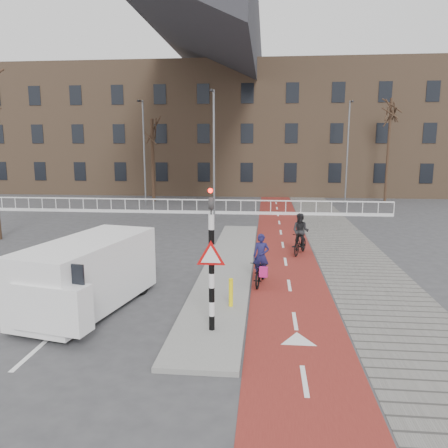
{
  "coord_description": "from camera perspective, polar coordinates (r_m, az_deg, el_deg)",
  "views": [
    {
      "loc": [
        0.68,
        -12.07,
        4.62
      ],
      "look_at": [
        -0.98,
        5.0,
        1.5
      ],
      "focal_mm": 35.0,
      "sensor_mm": 36.0,
      "label": 1
    }
  ],
  "objects": [
    {
      "name": "van",
      "position": [
        12.93,
        -17.31,
        -6.18
      ],
      "size": [
        2.78,
        4.93,
        2.0
      ],
      "rotation": [
        0.0,
        0.0,
        -0.21
      ],
      "color": "white",
      "rests_on": "ground"
    },
    {
      "name": "traffic_signal",
      "position": [
        10.46,
        -1.66,
        -4.24
      ],
      "size": [
        0.8,
        0.8,
        3.68
      ],
      "color": "black",
      "rests_on": "curb_island"
    },
    {
      "name": "tree_mid",
      "position": [
        36.57,
        -9.28,
        8.17
      ],
      "size": [
        0.28,
        0.28,
        6.68
      ],
      "primitive_type": "cylinder",
      "color": "#332116",
      "rests_on": "ground"
    },
    {
      "name": "streetlight_right",
      "position": [
        35.49,
        15.81,
        8.85
      ],
      "size": [
        0.12,
        0.12,
        7.91
      ],
      "primitive_type": "cylinder",
      "color": "slate",
      "rests_on": "ground"
    },
    {
      "name": "railing",
      "position": [
        29.93,
        -5.47,
        1.97
      ],
      "size": [
        28.0,
        0.1,
        0.99
      ],
      "color": "silver",
      "rests_on": "ground"
    },
    {
      "name": "bike_lane",
      "position": [
        22.56,
        7.51,
        -1.58
      ],
      "size": [
        2.5,
        60.0,
        0.01
      ],
      "primitive_type": "cube",
      "color": "maroon",
      "rests_on": "ground"
    },
    {
      "name": "bollard",
      "position": [
        12.43,
        0.9,
        -8.93
      ],
      "size": [
        0.12,
        0.12,
        0.81
      ],
      "primitive_type": "cylinder",
      "color": "yellow",
      "rests_on": "curb_island"
    },
    {
      "name": "streetlight_left",
      "position": [
        34.1,
        -10.38,
        9.0
      ],
      "size": [
        0.12,
        0.12,
        7.88
      ],
      "primitive_type": "cylinder",
      "color": "slate",
      "rests_on": "ground"
    },
    {
      "name": "cyclist_near",
      "position": [
        14.66,
        4.85,
        -5.71
      ],
      "size": [
        0.82,
        1.68,
        1.71
      ],
      "rotation": [
        0.0,
        0.0,
        -0.16
      ],
      "color": "black",
      "rests_on": "bike_lane"
    },
    {
      "name": "streetlight_near",
      "position": [
        26.14,
        -1.32,
        8.67
      ],
      "size": [
        0.12,
        0.12,
        7.74
      ],
      "primitive_type": "cylinder",
      "color": "slate",
      "rests_on": "ground"
    },
    {
      "name": "curb_island",
      "position": [
        16.76,
        0.61,
        -5.48
      ],
      "size": [
        1.8,
        16.0,
        0.12
      ],
      "primitive_type": "cube",
      "color": "gray",
      "rests_on": "ground"
    },
    {
      "name": "ground",
      "position": [
        12.94,
        2.21,
        -10.61
      ],
      "size": [
        120.0,
        120.0,
        0.0
      ],
      "primitive_type": "plane",
      "color": "#38383A",
      "rests_on": "ground"
    },
    {
      "name": "cyclist_far",
      "position": [
        18.83,
        9.94,
        -1.73
      ],
      "size": [
        1.02,
        1.67,
        1.76
      ],
      "rotation": [
        0.0,
        0.0,
        -0.38
      ],
      "color": "black",
      "rests_on": "bike_lane"
    },
    {
      "name": "townhouse_row",
      "position": [
        44.34,
        0.78,
        14.43
      ],
      "size": [
        46.0,
        10.0,
        15.9
      ],
      "color": "#7F6047",
      "rests_on": "ground"
    },
    {
      "name": "tree_right",
      "position": [
        38.08,
        20.64,
        8.93
      ],
      "size": [
        0.21,
        0.21,
        8.27
      ],
      "primitive_type": "cylinder",
      "color": "#332116",
      "rests_on": "ground"
    },
    {
      "name": "sidewalk",
      "position": [
        22.83,
        14.55,
        -1.69
      ],
      "size": [
        3.0,
        60.0,
        0.01
      ],
      "primitive_type": "cube",
      "color": "slate",
      "rests_on": "ground"
    }
  ]
}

